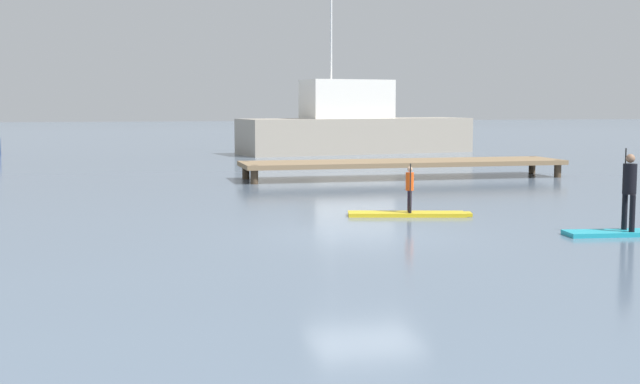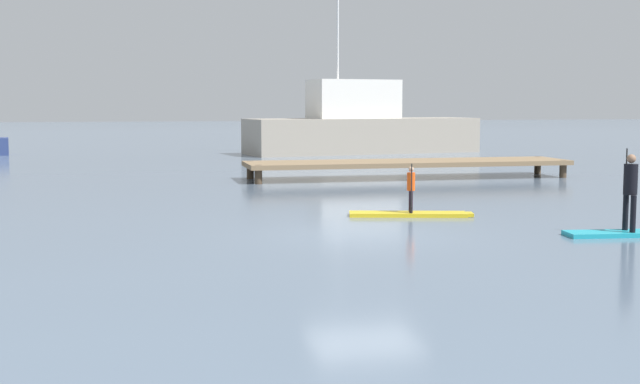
# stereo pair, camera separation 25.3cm
# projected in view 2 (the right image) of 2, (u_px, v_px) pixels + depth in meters

# --- Properties ---
(ground_plane) EXTENTS (240.00, 240.00, 0.00)m
(ground_plane) POSITION_uv_depth(u_px,v_px,m) (365.00, 235.00, 19.04)
(ground_plane) COLOR slate
(paddleboard_near) EXTENTS (3.28, 1.39, 0.10)m
(paddleboard_near) POSITION_uv_depth(u_px,v_px,m) (411.00, 214.00, 22.27)
(paddleboard_near) COLOR gold
(paddleboard_near) RESTS_ON ground
(paddler_child_solo) EXTENTS (0.26, 0.41, 1.29)m
(paddler_child_solo) POSITION_uv_depth(u_px,v_px,m) (411.00, 186.00, 22.19)
(paddler_child_solo) COLOR black
(paddler_child_solo) RESTS_ON paddleboard_near
(paddler_adult) EXTENTS (0.34, 0.53, 1.84)m
(paddler_adult) POSITION_uv_depth(u_px,v_px,m) (630.00, 187.00, 18.88)
(paddler_adult) COLOR black
(paddler_adult) RESTS_ON paddleboard_far
(fishing_boat_white_large) EXTENTS (14.33, 6.04, 14.02)m
(fishing_boat_white_large) POSITION_uv_depth(u_px,v_px,m) (361.00, 128.00, 50.08)
(fishing_boat_white_large) COLOR #9E9384
(fishing_boat_white_large) RESTS_ON ground
(floating_dock) EXTENTS (12.82, 2.76, 0.69)m
(floating_dock) POSITION_uv_depth(u_px,v_px,m) (408.00, 163.00, 33.39)
(floating_dock) COLOR #846B4C
(floating_dock) RESTS_ON ground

